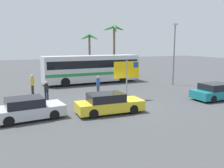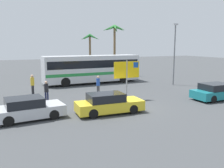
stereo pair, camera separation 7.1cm
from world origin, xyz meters
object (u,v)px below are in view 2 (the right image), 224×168
(car_yellow, at_px, (109,104))
(pedestrian_near_sign, at_px, (46,90))
(ferry_sign, at_px, (127,71))
(pedestrian_crossing_lot, at_px, (32,83))
(pedestrian_by_bus, at_px, (98,84))
(car_silver, at_px, (28,109))
(car_teal, at_px, (217,92))
(bus_front_coach, at_px, (92,68))

(car_yellow, distance_m, pedestrian_near_sign, 5.67)
(ferry_sign, relative_size, pedestrian_crossing_lot, 1.75)
(pedestrian_by_bus, bearing_deg, car_silver, 15.26)
(pedestrian_near_sign, bearing_deg, car_yellow, 71.41)
(pedestrian_near_sign, bearing_deg, pedestrian_by_bus, 139.68)
(car_teal, relative_size, pedestrian_near_sign, 2.60)
(bus_front_coach, bearing_deg, car_teal, -62.58)
(car_teal, relative_size, pedestrian_crossing_lot, 2.37)
(pedestrian_crossing_lot, xyz_separation_m, pedestrian_by_bus, (5.31, -2.18, -0.10))
(pedestrian_crossing_lot, relative_size, pedestrian_by_bus, 1.08)
(bus_front_coach, height_order, ferry_sign, ferry_sign)
(pedestrian_by_bus, bearing_deg, car_teal, 122.80)
(bus_front_coach, distance_m, pedestrian_by_bus, 6.57)
(bus_front_coach, height_order, pedestrian_crossing_lot, bus_front_coach)
(ferry_sign, bearing_deg, car_silver, -165.08)
(car_silver, bearing_deg, car_teal, -8.25)
(bus_front_coach, bearing_deg, ferry_sign, -92.94)
(car_teal, distance_m, car_yellow, 9.62)
(ferry_sign, xyz_separation_m, pedestrian_by_bus, (-1.31, 2.95, -1.33))
(pedestrian_near_sign, height_order, pedestrian_by_bus, pedestrian_by_bus)
(ferry_sign, relative_size, pedestrian_by_bus, 1.90)
(pedestrian_near_sign, bearing_deg, car_teal, 107.20)
(car_silver, distance_m, pedestrian_near_sign, 4.25)
(bus_front_coach, distance_m, car_yellow, 12.48)
(bus_front_coach, relative_size, ferry_sign, 3.44)
(car_yellow, distance_m, pedestrian_by_bus, 5.91)
(car_silver, relative_size, car_teal, 0.96)
(bus_front_coach, distance_m, pedestrian_near_sign, 9.72)
(car_teal, xyz_separation_m, car_yellow, (-9.62, 0.14, -0.00))
(car_silver, xyz_separation_m, car_teal, (14.52, -1.03, 0.00))
(car_teal, distance_m, pedestrian_by_bus, 9.95)
(ferry_sign, bearing_deg, bus_front_coach, 88.59)
(car_silver, height_order, pedestrian_by_bus, pedestrian_by_bus)
(car_silver, relative_size, pedestrian_near_sign, 2.50)
(car_silver, distance_m, car_teal, 14.55)
(car_teal, height_order, pedestrian_by_bus, pedestrian_by_bus)
(car_silver, relative_size, pedestrian_crossing_lot, 2.28)
(pedestrian_crossing_lot, bearing_deg, car_teal, -171.96)
(car_silver, xyz_separation_m, pedestrian_crossing_lot, (1.15, 6.98, 0.45))
(car_silver, xyz_separation_m, car_yellow, (4.89, -0.89, -0.00))
(pedestrian_crossing_lot, bearing_deg, pedestrian_near_sign, 140.39)
(bus_front_coach, xyz_separation_m, car_silver, (-8.24, -11.08, -1.15))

